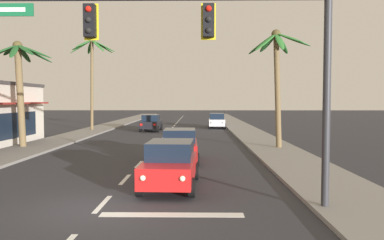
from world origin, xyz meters
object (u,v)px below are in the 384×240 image
Objects in this scene: sedan_parked_nearest_kerb at (217,121)px; palm_left_second at (19,74)px; palm_left_third at (92,62)px; sedan_third_in_queue at (180,145)px; sedan_oncoming_far at (151,123)px; traffic_signal_mast at (210,42)px; sedan_lead_at_stop_bar at (170,164)px; palm_right_second at (277,64)px.

sedan_parked_nearest_kerb is 0.64× the size of palm_left_second.
palm_left_second is 0.73× the size of palm_left_third.
palm_left_second is at bearing 153.78° from sedan_third_in_queue.
sedan_oncoming_far is at bearing 100.98° from sedan_third_in_queue.
sedan_third_in_queue is (-1.28, 8.94, -3.98)m from traffic_signal_mast.
palm_left_third is (-9.87, 25.87, 6.25)m from sedan_lead_at_stop_bar.
palm_right_second reaches higher than palm_left_second.
palm_right_second is at bearing 40.10° from sedan_third_in_queue.
palm_right_second is at bearing -43.03° from palm_left_third.
sedan_lead_at_stop_bar is at bearing -46.41° from palm_left_second.
sedan_lead_at_stop_bar is (-1.35, 3.03, -3.98)m from traffic_signal_mast.
sedan_oncoming_far is 1.00× the size of sedan_parked_nearest_kerb.
traffic_signal_mast is 31.09m from palm_left_third.
sedan_lead_at_stop_bar is at bearing -81.64° from sedan_oncoming_far.
sedan_oncoming_far is at bearing -149.12° from sedan_parked_nearest_kerb.
palm_right_second is at bearing 61.00° from sedan_lead_at_stop_bar.
sedan_lead_at_stop_bar is 26.19m from sedan_oncoming_far.
palm_right_second is (2.90, -19.11, 4.65)m from sedan_parked_nearest_kerb.
sedan_lead_at_stop_bar is 1.00× the size of sedan_parked_nearest_kerb.
palm_right_second is at bearing 71.33° from traffic_signal_mast.
traffic_signal_mast reaches higher than sedan_oncoming_far.
sedan_third_in_queue is at bearing -26.22° from palm_left_second.
palm_left_third reaches higher than sedan_parked_nearest_kerb.
palm_left_third is 1.25× the size of palm_right_second.
sedan_lead_at_stop_bar is at bearing -90.68° from sedan_third_in_queue.
traffic_signal_mast is at bearing -79.89° from sedan_oncoming_far.
traffic_signal_mast is 2.39× the size of sedan_third_in_queue.
palm_right_second reaches higher than sedan_parked_nearest_kerb.
palm_right_second is at bearing -0.74° from palm_left_second.
palm_left_second is (-6.85, -14.71, 4.04)m from sedan_oncoming_far.
sedan_oncoming_far is 8.71m from palm_left_third.
sedan_third_in_queue is 1.00× the size of sedan_oncoming_far.
palm_left_third is at bearing 86.93° from palm_left_second.
sedan_third_in_queue is 0.47× the size of palm_left_third.
sedan_parked_nearest_kerb is 15.08m from palm_left_third.
sedan_parked_nearest_kerb is 0.47× the size of palm_left_third.
palm_left_third reaches higher than sedan_lead_at_stop_bar.
traffic_signal_mast is 2.38× the size of sedan_oncoming_far.
sedan_parked_nearest_kerb is 0.58× the size of palm_right_second.
palm_left_second is 16.76m from palm_right_second.
traffic_signal_mast is 29.67m from sedan_oncoming_far.
traffic_signal_mast is at bearing -68.78° from palm_left_third.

